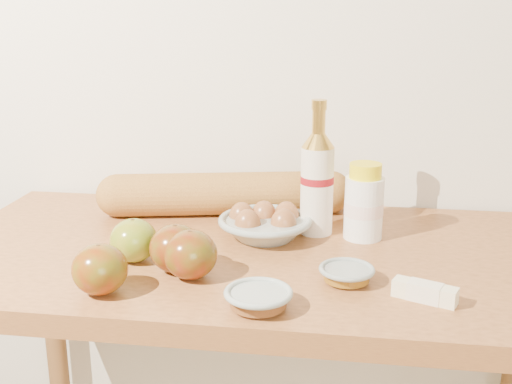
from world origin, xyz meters
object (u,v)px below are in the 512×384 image
cream_bottle (364,204)px  baguette (225,194)px  egg_bowl (265,224)px  table (258,310)px  bourbon_bottle (317,180)px

cream_bottle → baguette: cream_bottle is taller
egg_bowl → baguette: (-0.10, 0.13, 0.02)m
table → baguette: bearing=117.0°
table → baguette: baguette is taller
table → cream_bottle: (0.19, 0.09, 0.19)m
cream_bottle → egg_bowl: bearing=176.1°
table → cream_bottle: size_ratio=8.08×
bourbon_bottle → table: bearing=-146.2°
bourbon_bottle → egg_bowl: size_ratio=1.23×
bourbon_bottle → cream_bottle: bearing=-22.4°
egg_bowl → bourbon_bottle: bearing=22.3°
baguette → table: bearing=-74.8°
cream_bottle → baguette: (-0.29, 0.10, -0.02)m
baguette → cream_bottle: bearing=-31.5°
egg_bowl → baguette: 0.17m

